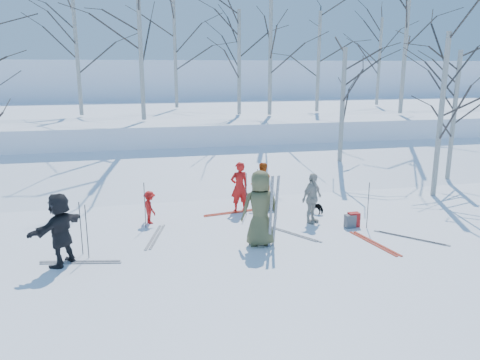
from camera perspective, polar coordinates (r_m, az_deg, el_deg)
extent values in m
plane|color=white|center=(12.59, 1.54, -7.33)|extent=(120.00, 120.00, 0.00)
cube|color=white|center=(19.12, -3.70, 0.42)|extent=(70.00, 9.49, 4.12)
cube|color=white|center=(28.75, -6.99, 6.49)|extent=(70.00, 18.00, 2.20)
cube|color=white|center=(49.53, -9.67, 10.50)|extent=(90.00, 30.00, 6.00)
imported|color=brown|center=(11.96, 2.48, -3.48)|extent=(0.99, 0.66, 1.97)
imported|color=red|center=(14.83, -0.09, -0.83)|extent=(0.63, 0.46, 1.61)
imported|color=#BE460E|center=(15.22, 2.66, -0.66)|extent=(0.77, 0.62, 1.51)
imported|color=red|center=(14.01, -10.94, -3.28)|extent=(0.56, 0.72, 0.98)
imported|color=beige|center=(13.87, 8.76, -2.23)|extent=(0.94, 0.80, 1.50)
imported|color=black|center=(11.58, -21.07, -5.62)|extent=(1.34, 1.61, 1.73)
imported|color=black|center=(14.94, 9.29, -3.22)|extent=(0.53, 0.54, 0.44)
cube|color=silver|center=(11.80, 3.79, -3.93)|extent=(0.10, 0.16, 1.90)
cube|color=silver|center=(11.88, 4.38, -3.81)|extent=(0.14, 0.23, 1.89)
cylinder|color=black|center=(11.82, -18.17, -6.00)|extent=(0.02, 0.02, 1.34)
cylinder|color=black|center=(13.80, 15.34, -3.00)|extent=(0.02, 0.02, 1.34)
cylinder|color=black|center=(14.44, 0.77, -1.77)|extent=(0.02, 0.02, 1.34)
cylinder|color=black|center=(13.57, -11.52, -3.06)|extent=(0.02, 0.02, 1.34)
cylinder|color=black|center=(15.03, 2.12, -1.17)|extent=(0.02, 0.02, 1.34)
cylinder|color=black|center=(12.09, -18.83, -5.61)|extent=(0.02, 0.02, 1.34)
cube|color=#AB1A1A|center=(13.93, 13.68, -4.72)|extent=(0.32, 0.22, 0.42)
cube|color=#53555A|center=(13.84, 13.27, -4.92)|extent=(0.30, 0.20, 0.38)
cube|color=black|center=(15.13, 3.52, -2.94)|extent=(0.34, 0.24, 0.40)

